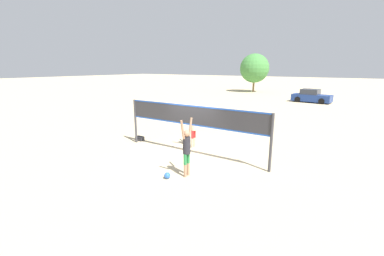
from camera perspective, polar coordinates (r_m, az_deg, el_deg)
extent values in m
plane|color=#C6B28C|center=(12.11, 0.00, -5.91)|extent=(200.00, 200.00, 0.00)
cylinder|color=#38383D|center=(14.08, -12.44, 1.46)|extent=(0.11, 0.11, 2.33)
cylinder|color=#38383D|center=(10.29, 17.17, -3.25)|extent=(0.11, 0.11, 2.33)
cube|color=#2D2D33|center=(11.63, 0.00, 2.82)|extent=(7.17, 0.02, 0.92)
cube|color=#1E4CB2|center=(11.56, 0.00, 4.92)|extent=(7.17, 0.03, 0.06)
cube|color=#1E4CB2|center=(11.71, 0.00, 0.75)|extent=(7.17, 0.03, 0.06)
cylinder|color=tan|center=(9.68, -1.52, -9.46)|extent=(0.11, 0.11, 0.49)
cylinder|color=#267F3F|center=(9.52, -1.54, -6.98)|extent=(0.12, 0.12, 0.40)
cylinder|color=tan|center=(9.83, -0.84, -9.09)|extent=(0.11, 0.11, 0.49)
cylinder|color=#267F3F|center=(9.67, -0.85, -6.63)|extent=(0.12, 0.12, 0.40)
cylinder|color=#26262D|center=(9.43, -1.21, -3.84)|extent=(0.28, 0.28, 0.63)
sphere|color=tan|center=(9.30, -1.22, -1.25)|extent=(0.25, 0.25, 0.25)
cylinder|color=tan|center=(9.06, -2.11, -0.39)|extent=(0.08, 0.23, 0.71)
cylinder|color=tan|center=(9.45, -0.38, 0.20)|extent=(0.08, 0.23, 0.71)
cylinder|color=beige|center=(13.22, 0.57, -3.12)|extent=(0.11, 0.11, 0.49)
cylinder|color=red|center=(13.10, 0.58, -1.26)|extent=(0.12, 0.12, 0.40)
cylinder|color=beige|center=(13.06, 0.09, -3.33)|extent=(0.11, 0.11, 0.49)
cylinder|color=red|center=(12.94, 0.09, -1.45)|extent=(0.12, 0.12, 0.40)
cylinder|color=beige|center=(12.90, 0.34, 0.86)|extent=(0.28, 0.28, 0.63)
sphere|color=beige|center=(12.81, 0.34, 2.76)|extent=(0.24, 0.24, 0.24)
cylinder|color=beige|center=(12.98, 0.93, 3.76)|extent=(0.08, 0.22, 0.70)
cylinder|color=beige|center=(12.58, -0.27, 3.45)|extent=(0.08, 0.22, 0.70)
sphere|color=blue|center=(9.64, -5.52, -10.46)|extent=(0.24, 0.24, 0.24)
cube|color=#2D2D33|center=(14.63, -11.52, -2.28)|extent=(0.45, 0.28, 0.23)
cube|color=navy|center=(32.78, 25.04, 6.09)|extent=(4.32, 2.23, 0.79)
cube|color=#2D333D|center=(32.77, 24.81, 7.34)|extent=(2.03, 1.85, 0.60)
cylinder|color=black|center=(33.34, 27.53, 5.59)|extent=(0.66, 0.29, 0.64)
cylinder|color=black|center=(31.68, 26.84, 5.32)|extent=(0.66, 0.29, 0.64)
cylinder|color=black|center=(33.97, 23.29, 6.13)|extent=(0.66, 0.29, 0.64)
cylinder|color=black|center=(32.34, 22.40, 5.90)|extent=(0.66, 0.29, 0.64)
cylinder|color=brown|center=(43.39, 13.52, 9.46)|extent=(0.30, 0.30, 2.51)
sphere|color=#42843D|center=(43.30, 13.71, 12.78)|extent=(4.59, 4.59, 4.59)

